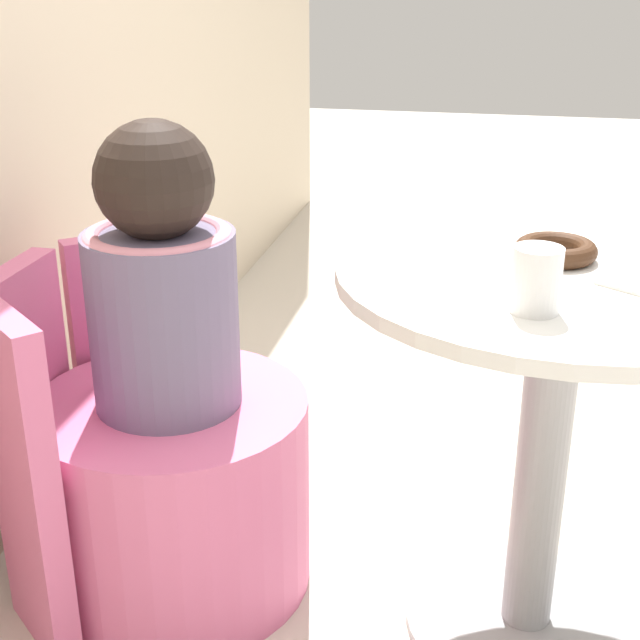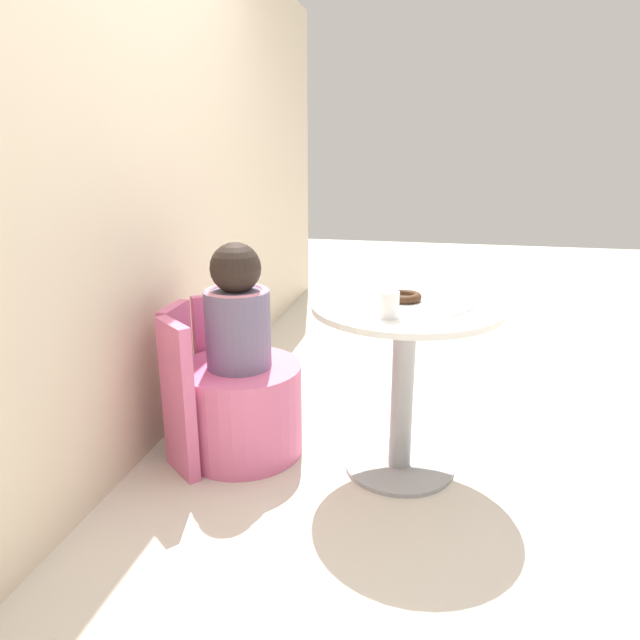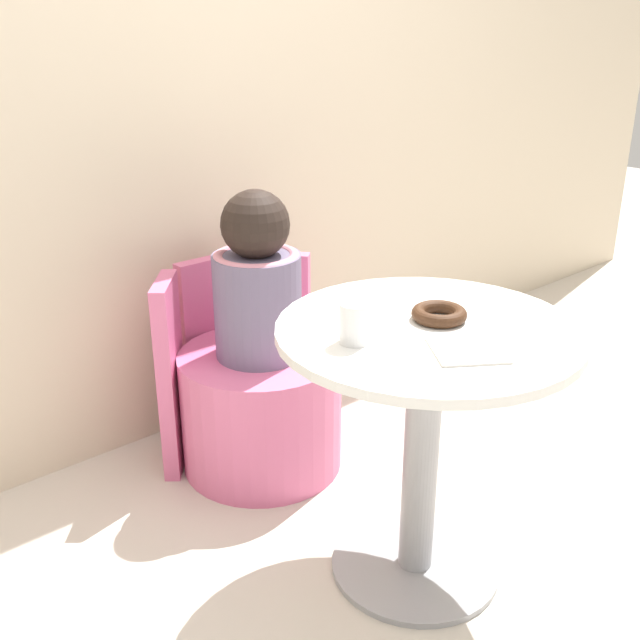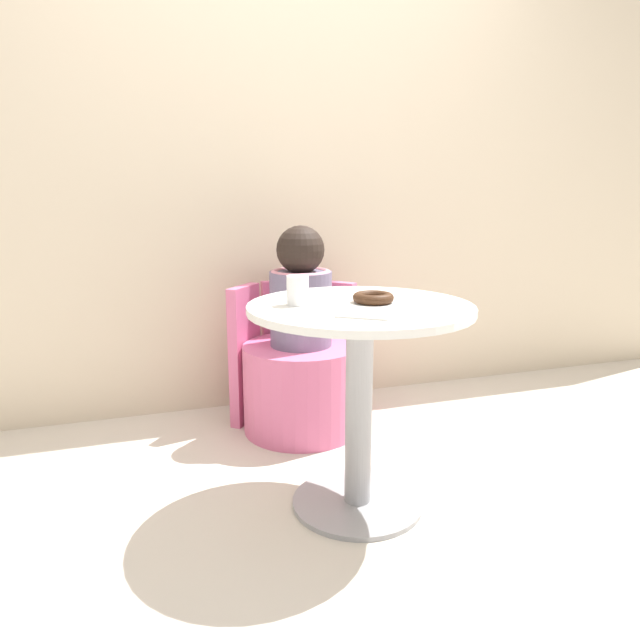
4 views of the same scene
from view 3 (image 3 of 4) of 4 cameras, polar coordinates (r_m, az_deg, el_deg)
ground_plane at (r=2.20m, az=7.79°, el=-17.79°), size 12.00×12.00×0.00m
back_wall at (r=2.58m, az=-10.67°, el=17.16°), size 6.00×0.06×2.40m
round_table at (r=1.90m, az=8.01°, el=-6.45°), size 0.74×0.74×0.72m
tub_chair at (r=2.50m, az=-4.49°, el=-6.81°), size 0.53×0.53×0.40m
booth_backrest at (r=2.60m, az=-7.48°, el=-2.58°), size 0.63×0.23×0.65m
child_figure at (r=2.31m, az=-4.81°, el=2.86°), size 0.28×0.28×0.53m
donut at (r=1.84m, az=9.07°, el=0.46°), size 0.14×0.14×0.03m
cup at (r=1.69m, az=2.68°, el=-0.23°), size 0.07×0.07×0.10m
paper_napkin at (r=1.69m, az=11.16°, el=-2.26°), size 0.22×0.22×0.01m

